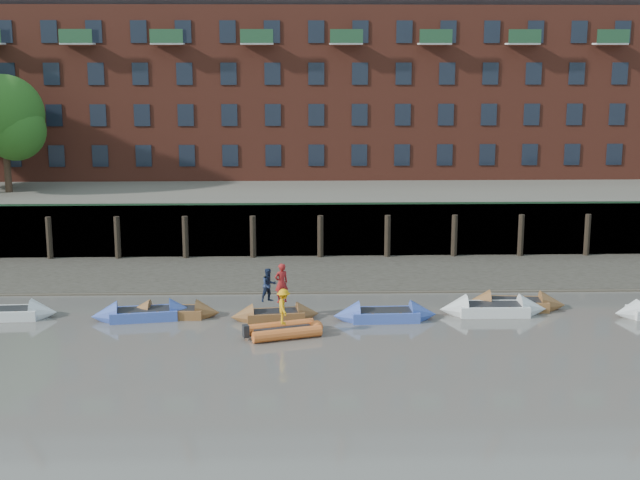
{
  "coord_description": "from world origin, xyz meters",
  "views": [
    {
      "loc": [
        -3.44,
        -29.97,
        12.15
      ],
      "look_at": [
        -2.29,
        12.0,
        3.2
      ],
      "focal_mm": 50.0,
      "sensor_mm": 36.0,
      "label": 1
    }
  ],
  "objects_px": {
    "rowboat_4": "(385,315)",
    "rowboat_5": "(493,309)",
    "rowboat_3": "(275,315)",
    "person_rib_crew": "(284,307)",
    "rib_tender": "(287,330)",
    "person_rower_a": "(281,283)",
    "rowboat_2": "(173,312)",
    "rowboat_0": "(5,313)",
    "rowboat_1": "(144,314)",
    "rowboat_6": "(515,304)",
    "person_rower_b": "(269,285)"
  },
  "relations": [
    {
      "from": "person_rower_a",
      "to": "person_rib_crew",
      "type": "height_order",
      "value": "person_rower_a"
    },
    {
      "from": "rowboat_0",
      "to": "person_rib_crew",
      "type": "height_order",
      "value": "person_rib_crew"
    },
    {
      "from": "rowboat_0",
      "to": "rowboat_3",
      "type": "relative_size",
      "value": 1.13
    },
    {
      "from": "rowboat_6",
      "to": "rowboat_3",
      "type": "bearing_deg",
      "value": -168.12
    },
    {
      "from": "rowboat_3",
      "to": "rowboat_4",
      "type": "height_order",
      "value": "rowboat_4"
    },
    {
      "from": "person_rower_b",
      "to": "rowboat_5",
      "type": "bearing_deg",
      "value": -27.02
    },
    {
      "from": "rowboat_5",
      "to": "rib_tender",
      "type": "relative_size",
      "value": 1.47
    },
    {
      "from": "rowboat_0",
      "to": "rowboat_1",
      "type": "height_order",
      "value": "rowboat_1"
    },
    {
      "from": "rowboat_5",
      "to": "person_rower_a",
      "type": "relative_size",
      "value": 2.74
    },
    {
      "from": "rowboat_2",
      "to": "rib_tender",
      "type": "distance_m",
      "value": 6.06
    },
    {
      "from": "rowboat_1",
      "to": "rib_tender",
      "type": "distance_m",
      "value": 7.13
    },
    {
      "from": "rowboat_1",
      "to": "person_rib_crew",
      "type": "bearing_deg",
      "value": -31.24
    },
    {
      "from": "rib_tender",
      "to": "rowboat_0",
      "type": "bearing_deg",
      "value": 149.58
    },
    {
      "from": "rowboat_5",
      "to": "person_rower_a",
      "type": "xyz_separation_m",
      "value": [
        -9.92,
        -0.45,
        1.46
      ]
    },
    {
      "from": "rowboat_3",
      "to": "person_rower_b",
      "type": "bearing_deg",
      "value": 132.29
    },
    {
      "from": "rowboat_0",
      "to": "person_rib_crew",
      "type": "distance_m",
      "value": 13.31
    },
    {
      "from": "rowboat_0",
      "to": "rowboat_4",
      "type": "xyz_separation_m",
      "value": [
        17.56,
        -0.76,
        0.0
      ]
    },
    {
      "from": "rowboat_3",
      "to": "person_rower_a",
      "type": "bearing_deg",
      "value": 9.56
    },
    {
      "from": "rowboat_6",
      "to": "person_rower_b",
      "type": "bearing_deg",
      "value": -169.4
    },
    {
      "from": "rowboat_1",
      "to": "rowboat_4",
      "type": "distance_m",
      "value": 11.14
    },
    {
      "from": "rowboat_3",
      "to": "rowboat_4",
      "type": "distance_m",
      "value": 5.06
    },
    {
      "from": "rowboat_0",
      "to": "rowboat_3",
      "type": "bearing_deg",
      "value": -5.56
    },
    {
      "from": "rowboat_2",
      "to": "rowboat_4",
      "type": "bearing_deg",
      "value": -2.74
    },
    {
      "from": "person_rower_b",
      "to": "person_rib_crew",
      "type": "relative_size",
      "value": 1.0
    },
    {
      "from": "rowboat_2",
      "to": "rowboat_5",
      "type": "bearing_deg",
      "value": 1.75
    },
    {
      "from": "rowboat_1",
      "to": "person_rower_a",
      "type": "xyz_separation_m",
      "value": [
        6.37,
        -0.14,
        1.47
      ]
    },
    {
      "from": "rowboat_2",
      "to": "person_rib_crew",
      "type": "height_order",
      "value": "person_rib_crew"
    },
    {
      "from": "person_rower_a",
      "to": "person_rib_crew",
      "type": "relative_size",
      "value": 1.18
    },
    {
      "from": "person_rower_b",
      "to": "person_rib_crew",
      "type": "height_order",
      "value": "person_rower_b"
    },
    {
      "from": "rowboat_4",
      "to": "person_rib_crew",
      "type": "xyz_separation_m",
      "value": [
        -4.62,
        -2.19,
        1.08
      ]
    },
    {
      "from": "rowboat_2",
      "to": "person_rower_a",
      "type": "height_order",
      "value": "person_rower_a"
    },
    {
      "from": "rowboat_3",
      "to": "rowboat_1",
      "type": "bearing_deg",
      "value": 169.95
    },
    {
      "from": "rowboat_0",
      "to": "rowboat_1",
      "type": "relative_size",
      "value": 0.98
    },
    {
      "from": "rib_tender",
      "to": "person_rib_crew",
      "type": "distance_m",
      "value": 1.08
    },
    {
      "from": "rowboat_2",
      "to": "rowboat_5",
      "type": "xyz_separation_m",
      "value": [
        14.98,
        0.01,
        0.03
      ]
    },
    {
      "from": "person_rower_b",
      "to": "rowboat_6",
      "type": "bearing_deg",
      "value": -23.1
    },
    {
      "from": "rowboat_4",
      "to": "rowboat_5",
      "type": "relative_size",
      "value": 0.96
    },
    {
      "from": "rowboat_0",
      "to": "rowboat_6",
      "type": "height_order",
      "value": "rowboat_6"
    },
    {
      "from": "rowboat_1",
      "to": "rowboat_5",
      "type": "distance_m",
      "value": 16.3
    },
    {
      "from": "rowboat_1",
      "to": "rib_tender",
      "type": "relative_size",
      "value": 1.43
    },
    {
      "from": "rowboat_2",
      "to": "person_rower_b",
      "type": "height_order",
      "value": "person_rower_b"
    },
    {
      "from": "rowboat_4",
      "to": "rowboat_5",
      "type": "height_order",
      "value": "rowboat_5"
    },
    {
      "from": "person_rib_crew",
      "to": "rowboat_6",
      "type": "bearing_deg",
      "value": -76.76
    },
    {
      "from": "rowboat_1",
      "to": "rowboat_6",
      "type": "xyz_separation_m",
      "value": [
        17.54,
        1.15,
        0.0
      ]
    },
    {
      "from": "rib_tender",
      "to": "rowboat_5",
      "type": "bearing_deg",
      "value": -0.98
    },
    {
      "from": "rowboat_0",
      "to": "rib_tender",
      "type": "distance_m",
      "value": 13.38
    },
    {
      "from": "rowboat_3",
      "to": "person_rib_crew",
      "type": "relative_size",
      "value": 2.7
    },
    {
      "from": "person_rower_a",
      "to": "rib_tender",
      "type": "bearing_deg",
      "value": 69.24
    },
    {
      "from": "rowboat_1",
      "to": "person_rower_a",
      "type": "relative_size",
      "value": 2.66
    },
    {
      "from": "rowboat_5",
      "to": "rowboat_3",
      "type": "bearing_deg",
      "value": -176.47
    }
  ]
}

